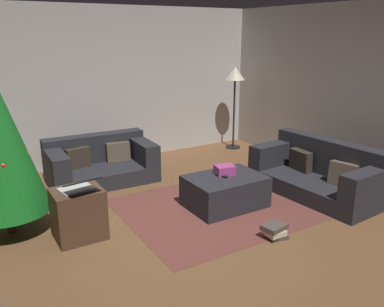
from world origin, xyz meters
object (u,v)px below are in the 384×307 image
object	(u,v)px
gift_box	(225,170)
christmas_tree	(0,143)
couch_left	(100,163)
ottoman	(225,191)
corner_lamp	(235,80)
couch_right	(320,174)
book_stack	(275,231)
side_table	(79,214)
laptop	(79,186)
tv_remote	(222,176)

from	to	relation	value
gift_box	christmas_tree	bearing A→B (deg)	166.59
couch_left	ottoman	distance (m)	2.06
christmas_tree	corner_lamp	bearing A→B (deg)	19.36
couch_right	christmas_tree	bearing A→B (deg)	71.75
ottoman	book_stack	distance (m)	0.98
book_stack	side_table	bearing A→B (deg)	148.46
christmas_tree	laptop	distance (m)	0.97
couch_left	corner_lamp	world-z (taller)	corner_lamp
couch_right	laptop	xyz separation A→B (m)	(-3.23, 0.40, 0.33)
tv_remote	side_table	distance (m)	1.82
christmas_tree	laptop	bearing A→B (deg)	-43.20
ottoman	couch_left	bearing A→B (deg)	120.86
tv_remote	christmas_tree	distance (m)	2.60
side_table	couch_right	bearing A→B (deg)	-8.16
gift_box	side_table	distance (m)	1.91
side_table	laptop	distance (m)	0.34
gift_box	book_stack	size ratio (longest dim) A/B	0.82
laptop	corner_lamp	bearing A→B (deg)	30.11
couch_left	christmas_tree	size ratio (longest dim) A/B	0.83
couch_left	couch_right	xyz separation A→B (m)	(2.44, -2.09, 0.02)
couch_right	book_stack	xyz separation A→B (m)	(-1.41, -0.66, -0.20)
gift_box	corner_lamp	distance (m)	2.84
christmas_tree	side_table	distance (m)	1.12
side_table	couch_left	bearing A→B (deg)	63.96
book_stack	couch_right	bearing A→B (deg)	24.91
couch_right	gift_box	distance (m)	1.41
couch_left	ottoman	bearing A→B (deg)	122.78
tv_remote	christmas_tree	size ratio (longest dim) A/B	0.08
side_table	laptop	size ratio (longest dim) A/B	1.19
gift_box	book_stack	xyz separation A→B (m)	(-0.07, -1.05, -0.38)
couch_left	side_table	world-z (taller)	couch_left
couch_left	tv_remote	world-z (taller)	couch_left
laptop	corner_lamp	xyz separation A→B (m)	(3.60, 2.09, 0.70)
ottoman	corner_lamp	distance (m)	3.01
corner_lamp	side_table	bearing A→B (deg)	-150.73
couch_right	ottoman	distance (m)	1.43
book_stack	corner_lamp	world-z (taller)	corner_lamp
couch_left	side_table	xyz separation A→B (m)	(-0.79, -1.62, 0.01)
gift_box	ottoman	bearing A→B (deg)	-119.84
couch_right	side_table	distance (m)	3.27
tv_remote	corner_lamp	distance (m)	2.94
tv_remote	corner_lamp	world-z (taller)	corner_lamp
tv_remote	couch_right	bearing A→B (deg)	-34.28
gift_box	tv_remote	size ratio (longest dim) A/B	1.51
couch_right	laptop	distance (m)	3.27
couch_right	christmas_tree	size ratio (longest dim) A/B	0.96
gift_box	christmas_tree	xyz separation A→B (m)	(-2.52, 0.60, 0.58)
corner_lamp	laptop	bearing A→B (deg)	-149.89
couch_left	tv_remote	bearing A→B (deg)	122.11
ottoman	couch_right	bearing A→B (deg)	-12.94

